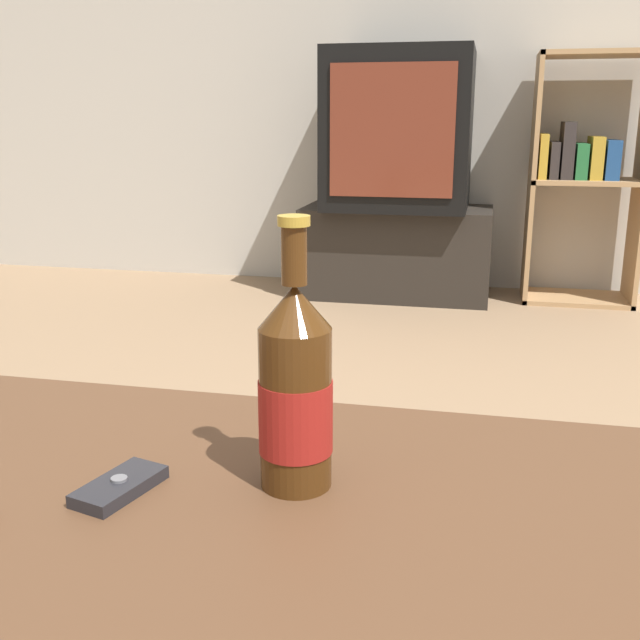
{
  "coord_description": "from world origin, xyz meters",
  "views": [
    {
      "loc": [
        0.22,
        -0.62,
        0.8
      ],
      "look_at": [
        -0.01,
        0.38,
        0.52
      ],
      "focal_mm": 42.0,
      "sensor_mm": 36.0,
      "label": 1
    }
  ],
  "objects_px": {
    "cell_phone": "(120,486)",
    "beer_bottle": "(295,392)",
    "television": "(400,130)",
    "bookshelf": "(583,173)",
    "tv_stand": "(396,252)"
  },
  "relations": [
    {
      "from": "cell_phone",
      "to": "beer_bottle",
      "type": "bearing_deg",
      "value": 33.65
    },
    {
      "from": "television",
      "to": "bookshelf",
      "type": "height_order",
      "value": "television"
    },
    {
      "from": "tv_stand",
      "to": "bookshelf",
      "type": "distance_m",
      "value": 0.87
    },
    {
      "from": "tv_stand",
      "to": "cell_phone",
      "type": "xyz_separation_m",
      "value": [
        0.03,
        -2.72,
        0.22
      ]
    },
    {
      "from": "beer_bottle",
      "to": "television",
      "type": "bearing_deg",
      "value": 94.44
    },
    {
      "from": "bookshelf",
      "to": "beer_bottle",
      "type": "relative_size",
      "value": 3.67
    },
    {
      "from": "tv_stand",
      "to": "bookshelf",
      "type": "xyz_separation_m",
      "value": [
        0.79,
        0.07,
        0.36
      ]
    },
    {
      "from": "television",
      "to": "cell_phone",
      "type": "distance_m",
      "value": 2.73
    },
    {
      "from": "bookshelf",
      "to": "beer_bottle",
      "type": "bearing_deg",
      "value": -101.99
    },
    {
      "from": "television",
      "to": "cell_phone",
      "type": "height_order",
      "value": "television"
    },
    {
      "from": "tv_stand",
      "to": "television",
      "type": "relative_size",
      "value": 1.24
    },
    {
      "from": "tv_stand",
      "to": "beer_bottle",
      "type": "distance_m",
      "value": 2.69
    },
    {
      "from": "tv_stand",
      "to": "beer_bottle",
      "type": "relative_size",
      "value": 2.91
    },
    {
      "from": "tv_stand",
      "to": "bookshelf",
      "type": "bearing_deg",
      "value": 5.03
    },
    {
      "from": "television",
      "to": "bookshelf",
      "type": "distance_m",
      "value": 0.81
    }
  ]
}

